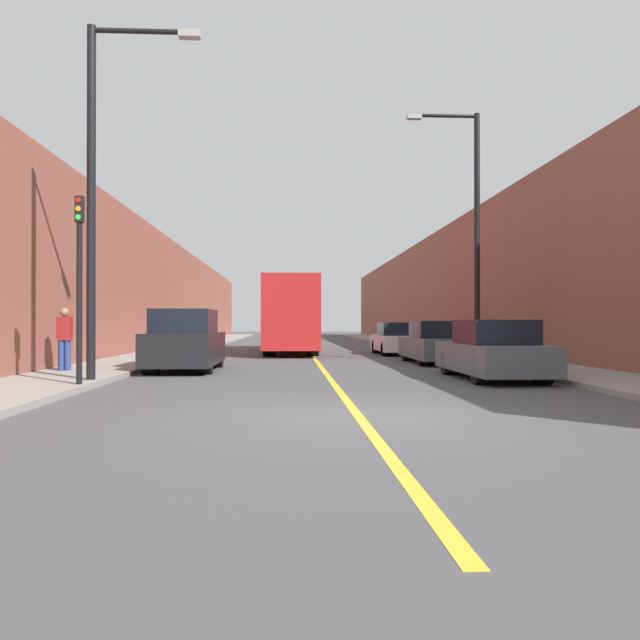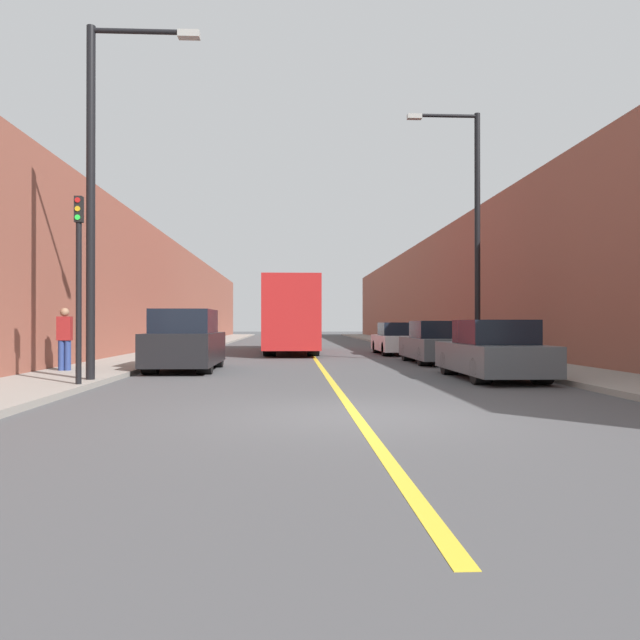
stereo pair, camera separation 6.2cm
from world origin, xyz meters
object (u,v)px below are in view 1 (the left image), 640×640
object	(u,v)px
parked_suv_left	(185,342)
bus	(290,315)
street_lamp_left	(101,179)
traffic_light	(79,281)
pedestrian	(65,338)
car_right_far	(398,340)
street_lamp_right	(472,221)
car_right_near	(493,352)
car_right_mid	(437,344)

from	to	relation	value
parked_suv_left	bus	bearing A→B (deg)	74.96
bus	parked_suv_left	distance (m)	12.27
parked_suv_left	street_lamp_left	distance (m)	5.90
street_lamp_left	parked_suv_left	bearing A→B (deg)	73.90
traffic_light	pedestrian	world-z (taller)	traffic_light
parked_suv_left	car_right_far	bearing A→B (deg)	49.42
parked_suv_left	car_right_far	size ratio (longest dim) A/B	0.95
street_lamp_left	street_lamp_right	bearing A→B (deg)	33.31
bus	street_lamp_right	xyz separation A→B (m)	(6.31, -9.05, 3.16)
car_right_far	pedestrian	size ratio (longest dim) A/B	2.72
street_lamp_right	pedestrian	bearing A→B (deg)	-161.31
bus	street_lamp_left	bearing A→B (deg)	-105.32
parked_suv_left	car_right_far	distance (m)	12.36
bus	traffic_light	world-z (taller)	traffic_light
parked_suv_left	traffic_light	world-z (taller)	traffic_light
car_right_far	car_right_near	bearing A→B (deg)	-89.11
parked_suv_left	pedestrian	world-z (taller)	pedestrian
car_right_mid	pedestrian	world-z (taller)	pedestrian
car_right_near	street_lamp_right	size ratio (longest dim) A/B	0.53
car_right_near	street_lamp_left	distance (m)	10.35
traffic_light	pedestrian	bearing A→B (deg)	113.23
car_right_near	car_right_far	xyz separation A→B (m)	(-0.20, 12.59, -0.02)
bus	street_lamp_left	size ratio (longest dim) A/B	1.40
car_right_far	parked_suv_left	bearing A→B (deg)	-130.58
car_right_far	bus	bearing A→B (deg)	153.48
bus	car_right_far	world-z (taller)	bus
bus	car_right_far	size ratio (longest dim) A/B	2.45
car_right_mid	bus	bearing A→B (deg)	120.71
car_right_near	pedestrian	bearing A→B (deg)	171.21
bus	pedestrian	xyz separation A→B (m)	(-6.19, -13.28, -0.83)
street_lamp_right	pedestrian	size ratio (longest dim) A/B	5.06
car_right_near	pedestrian	size ratio (longest dim) A/B	2.68
bus	car_right_near	size ratio (longest dim) A/B	2.48
car_right_mid	traffic_light	bearing A→B (deg)	-138.66
bus	parked_suv_left	world-z (taller)	bus
car_right_mid	car_right_far	bearing A→B (deg)	92.66
car_right_far	pedestrian	bearing A→B (deg)	-135.55
bus	car_right_near	world-z (taller)	bus
car_right_far	street_lamp_left	bearing A→B (deg)	-124.17
street_lamp_right	car_right_far	bearing A→B (deg)	102.28
car_right_far	street_lamp_right	distance (m)	8.05
bus	car_right_mid	distance (m)	10.16
traffic_light	car_right_mid	bearing A→B (deg)	41.34
street_lamp_right	car_right_near	bearing A→B (deg)	-101.78
pedestrian	traffic_light	bearing A→B (deg)	-66.77
car_right_mid	pedestrian	xyz separation A→B (m)	(-11.35, -4.60, 0.34)
car_right_mid	street_lamp_right	xyz separation A→B (m)	(1.15, -0.37, 4.32)
car_right_mid	street_lamp_right	distance (m)	4.48
parked_suv_left	pedestrian	bearing A→B (deg)	-154.16
car_right_near	street_lamp_right	distance (m)	7.47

